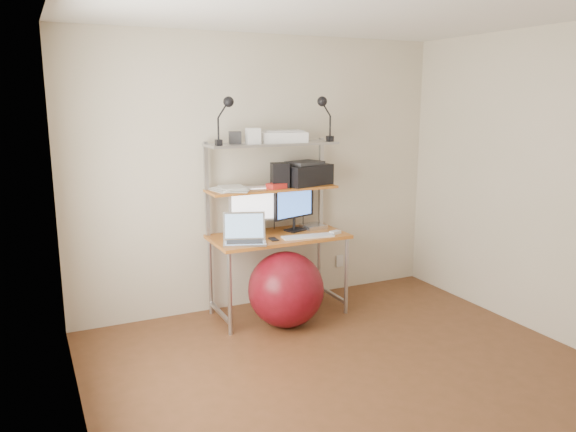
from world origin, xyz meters
name	(u,v)px	position (x,y,z in m)	size (l,w,h in m)	color
room	(370,206)	(0.00, 0.00, 1.25)	(3.60, 3.60, 3.60)	brown
computer_desk	(275,210)	(0.00, 1.50, 0.96)	(1.20, 0.60, 1.57)	#B66723
wall_outlet	(340,261)	(0.85, 1.79, 0.30)	(0.08, 0.01, 0.12)	silver
monitor_silver	(252,207)	(-0.20, 1.56, 0.99)	(0.42, 0.17, 0.47)	silver
monitor_black	(294,206)	(0.21, 1.54, 0.97)	(0.45, 0.19, 0.47)	black
laptop	(244,236)	(-0.36, 1.33, 0.79)	(0.43, 0.39, 0.31)	#BBBCC0
keyboard	(308,236)	(0.20, 1.26, 0.75)	(0.46, 0.13, 0.01)	silver
mouse	(335,232)	(0.48, 1.26, 0.75)	(0.10, 0.06, 0.03)	silver
mac_mini	(313,226)	(0.40, 1.54, 0.76)	(0.20, 0.20, 0.04)	#BBBCC0
phone	(274,239)	(-0.11, 1.30, 0.74)	(0.06, 0.12, 0.01)	black
printer	(305,174)	(0.34, 1.60, 1.25)	(0.52, 0.43, 0.22)	black
nas_cube	(280,175)	(0.06, 1.54, 1.26)	(0.15, 0.15, 0.22)	black
red_box	(277,186)	(0.02, 1.50, 1.17)	(0.17, 0.11, 0.05)	red
scanner	(283,136)	(0.12, 1.59, 1.60)	(0.45, 0.35, 0.11)	silver
box_white	(253,136)	(-0.19, 1.53, 1.62)	(0.11, 0.10, 0.13)	silver
box_grey	(235,138)	(-0.33, 1.61, 1.60)	(0.10, 0.10, 0.10)	#2F2F32
clip_lamp_left	(226,110)	(-0.45, 1.46, 1.84)	(0.16, 0.09, 0.40)	black
clip_lamp_right	(324,109)	(0.47, 1.48, 1.84)	(0.16, 0.09, 0.40)	black
exercise_ball	(286,289)	(-0.06, 1.16, 0.33)	(0.65, 0.65, 0.65)	maroon
paper_stack	(231,189)	(-0.39, 1.57, 1.17)	(0.37, 0.43, 0.03)	white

